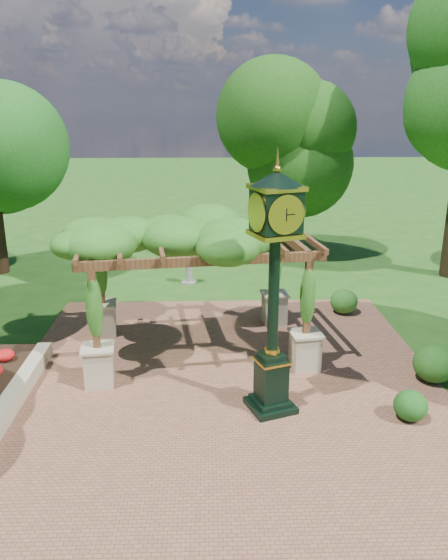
{
  "coord_description": "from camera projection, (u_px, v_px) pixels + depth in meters",
  "views": [
    {
      "loc": [
        -0.41,
        -10.01,
        6.2
      ],
      "look_at": [
        0.0,
        2.5,
        2.2
      ],
      "focal_mm": 35.0,
      "sensor_mm": 36.0,
      "label": 1
    }
  ],
  "objects": [
    {
      "name": "ground",
      "position": [
        228.0,
        416.0,
        11.43
      ],
      "size": [
        120.0,
        120.0,
        0.0
      ],
      "primitive_type": "plane",
      "color": "#1E4714",
      "rests_on": "ground"
    },
    {
      "name": "brick_plaza",
      "position": [
        226.0,
        391.0,
        12.37
      ],
      "size": [
        10.0,
        12.0,
        0.04
      ],
      "primitive_type": "cube",
      "color": "brown",
      "rests_on": "ground"
    },
    {
      "name": "border_wall",
      "position": [
        13.0,
        399.0,
        11.7
      ],
      "size": [
        0.35,
        5.0,
        0.4
      ],
      "primitive_type": "cube",
      "color": "#C6B793",
      "rests_on": "ground"
    },
    {
      "name": "pedestal_clock",
      "position": [
        274.0,
        273.0,
        10.74
      ],
      "size": [
        1.29,
        1.29,
        5.12
      ],
      "rotation": [
        0.0,
        0.0,
        0.35
      ],
      "color": "black",
      "rests_on": "brick_plaza"
    },
    {
      "name": "pergola",
      "position": [
        196.0,
        242.0,
        13.58
      ],
      "size": [
        6.16,
        4.33,
        3.61
      ],
      "rotation": [
        0.0,
        0.0,
        0.14
      ],
      "color": "#BFB28E",
      "rests_on": "brick_plaza"
    },
    {
      "name": "sundial",
      "position": [
        189.0,
        273.0,
        19.87
      ],
      "size": [
        0.55,
        0.55,
        0.89
      ],
      "rotation": [
        0.0,
        0.0,
        -0.14
      ],
      "color": "gray",
      "rests_on": "ground"
    },
    {
      "name": "shrub_front",
      "position": [
        411.0,
        406.0,
        11.16
      ],
      "size": [
        0.77,
        0.77,
        0.63
      ],
      "primitive_type": "ellipsoid",
      "rotation": [
        0.0,
        0.0,
        0.12
      ],
      "color": "#1A4E16",
      "rests_on": "brick_plaza"
    },
    {
      "name": "shrub_mid",
      "position": [
        434.0,
        363.0,
        12.69
      ],
      "size": [
        1.06,
        1.06,
        0.88
      ],
      "primitive_type": "ellipsoid",
      "rotation": [
        0.0,
        0.0,
        -0.09
      ],
      "color": "#215618",
      "rests_on": "brick_plaza"
    },
    {
      "name": "shrub_back",
      "position": [
        344.0,
        301.0,
        16.91
      ],
      "size": [
        1.08,
        1.08,
        0.76
      ],
      "primitive_type": "ellipsoid",
      "rotation": [
        0.0,
        0.0,
        0.35
      ],
      "color": "#2B681E",
      "rests_on": "brick_plaza"
    },
    {
      "name": "tree_north",
      "position": [
        288.0,
        142.0,
        22.08
      ],
      "size": [
        4.3,
        4.3,
        6.99
      ],
      "color": "#332314",
      "rests_on": "ground"
    }
  ]
}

